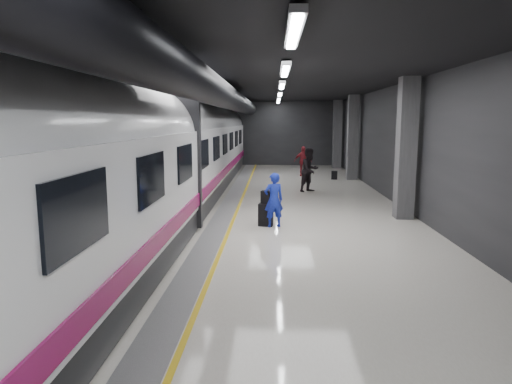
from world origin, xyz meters
TOP-DOWN VIEW (x-y plane):
  - ground at (0.00, 0.00)m, footprint 40.00×40.00m
  - platform_hall at (-0.29, 0.96)m, footprint 10.02×40.02m
  - train at (-3.25, -0.00)m, footprint 3.05×38.00m
  - traveler_main at (0.34, 0.59)m, footprint 0.69×0.56m
  - suitcase_main at (0.10, 0.69)m, footprint 0.46×0.34m
  - shoulder_bag at (0.10, 0.68)m, footprint 0.33×0.26m
  - traveler_far_a at (1.93, 7.47)m, footprint 1.20×1.18m
  - traveler_far_b at (2.01, 13.42)m, footprint 1.01×0.44m
  - suitcase_far at (3.62, 11.90)m, footprint 0.34×0.25m

SIDE VIEW (x-z plane):
  - ground at x=0.00m, z-range 0.00..0.00m
  - suitcase_far at x=3.62m, z-range 0.00..0.46m
  - suitcase_main at x=0.10m, z-range 0.00..0.68m
  - traveler_main at x=0.34m, z-range 0.00..1.62m
  - traveler_far_b at x=2.01m, z-range 0.00..1.70m
  - shoulder_bag at x=0.10m, z-range 0.68..1.07m
  - traveler_far_a at x=1.93m, z-range 0.00..1.96m
  - train at x=-3.25m, z-range 0.04..4.09m
  - platform_hall at x=-0.29m, z-range 1.28..5.79m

